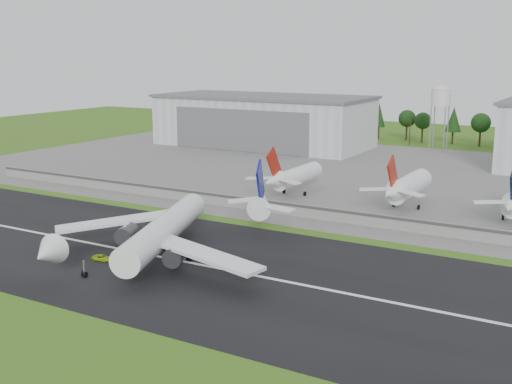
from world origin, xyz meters
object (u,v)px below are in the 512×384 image
Objects in this scene: ground_vehicle at (102,258)px; parked_jet_red_b at (405,187)px; main_airliner at (163,236)px; parked_jet_red_a at (292,176)px.

parked_jet_red_b is (40.24, 74.50, 5.61)m from ground_vehicle.
main_airliner is 67.06m from parked_jet_red_a.
main_airliner reaches higher than parked_jet_red_b.
parked_jet_red_b reaches higher than parked_jet_red_a.
parked_jet_red_b is at bearing -34.23° from ground_vehicle.
main_airliner is at bearing -58.84° from ground_vehicle.
main_airliner is 1.84× the size of parked_jet_red_b.
parked_jet_red_a is 34.30m from parked_jet_red_b.
parked_jet_red_b is (34.29, 0.06, 0.36)m from parked_jet_red_a.
parked_jet_red_a is at bearing -179.90° from parked_jet_red_b.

